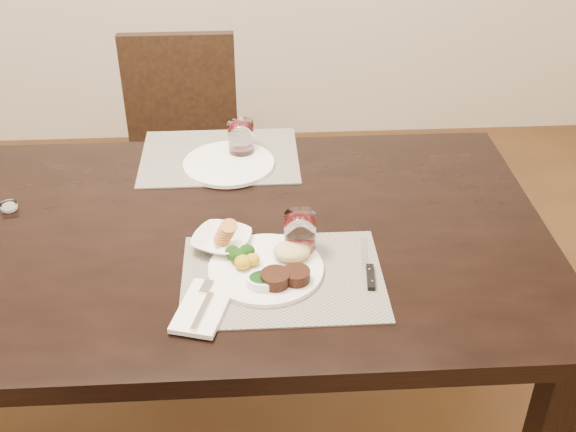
{
  "coord_description": "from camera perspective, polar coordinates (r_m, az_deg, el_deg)",
  "views": [
    {
      "loc": [
        0.26,
        -1.49,
        1.78
      ],
      "look_at": [
        0.34,
        -0.04,
        0.82
      ],
      "focal_mm": 45.0,
      "sensor_mm": 36.0,
      "label": 1
    }
  ],
  "objects": [
    {
      "name": "placemat_near",
      "position": [
        1.66,
        -0.44,
        -4.87
      ],
      "size": [
        0.46,
        0.34,
        0.0
      ],
      "primitive_type": "cube",
      "color": "gray",
      "rests_on": "dining_table"
    },
    {
      "name": "salt_cellar",
      "position": [
        2.02,
        -21.18,
        0.66
      ],
      "size": [
        0.04,
        0.04,
        0.02
      ],
      "rotation": [
        0.0,
        0.0,
        0.37
      ],
      "color": "silver",
      "rests_on": "dining_table"
    },
    {
      "name": "wine_glass_near",
      "position": [
        1.71,
        0.96,
        -1.54
      ],
      "size": [
        0.08,
        0.08,
        0.1
      ],
      "rotation": [
        0.0,
        0.0,
        -0.17
      ],
      "color": "silver",
      "rests_on": "placemat_near"
    },
    {
      "name": "dinner_plate",
      "position": [
        1.66,
        -1.32,
        -3.99
      ],
      "size": [
        0.27,
        0.27,
        0.05
      ],
      "rotation": [
        0.0,
        0.0,
        0.16
      ],
      "color": "white",
      "rests_on": "placemat_near"
    },
    {
      "name": "steak_knife",
      "position": [
        1.68,
        6.42,
        -4.33
      ],
      "size": [
        0.03,
        0.21,
        0.01
      ],
      "rotation": [
        0.0,
        0.0,
        -0.11
      ],
      "color": "white",
      "rests_on": "placemat_near"
    },
    {
      "name": "sauce_ramekin",
      "position": [
        1.61,
        -1.94,
        -5.21
      ],
      "size": [
        0.08,
        0.12,
        0.06
      ],
      "rotation": [
        0.0,
        0.0,
        0.32
      ],
      "color": "white",
      "rests_on": "placemat_near"
    },
    {
      "name": "chair_far",
      "position": [
        2.75,
        -8.38,
        5.51
      ],
      "size": [
        0.42,
        0.42,
        0.9
      ],
      "color": "black",
      "rests_on": "ground"
    },
    {
      "name": "wine_glass_far",
      "position": [
        2.12,
        -3.73,
        5.99
      ],
      "size": [
        0.08,
        0.08,
        0.1
      ],
      "rotation": [
        0.0,
        0.0,
        0.43
      ],
      "color": "silver",
      "rests_on": "placemat_far"
    },
    {
      "name": "cracker_bowl",
      "position": [
        1.75,
        -5.25,
        -1.94
      ],
      "size": [
        0.18,
        0.18,
        0.06
      ],
      "rotation": [
        0.0,
        0.0,
        -0.39
      ],
      "color": "white",
      "rests_on": "placemat_near"
    },
    {
      "name": "placemat_far",
      "position": [
        2.14,
        -5.42,
        4.7
      ],
      "size": [
        0.46,
        0.34,
        0.0
      ],
      "primitive_type": "cube",
      "color": "gray",
      "rests_on": "dining_table"
    },
    {
      "name": "napkin_fork",
      "position": [
        1.57,
        -6.73,
        -7.19
      ],
      "size": [
        0.14,
        0.19,
        0.02
      ],
      "rotation": [
        0.0,
        0.0,
        -0.28
      ],
      "color": "white",
      "rests_on": "placemat_near"
    },
    {
      "name": "far_plate",
      "position": [
        2.09,
        -4.7,
        4.14
      ],
      "size": [
        0.26,
        0.26,
        0.01
      ],
      "primitive_type": "cylinder",
      "color": "white",
      "rests_on": "placemat_far"
    },
    {
      "name": "dining_table",
      "position": [
        1.88,
        -10.57,
        -3.48
      ],
      "size": [
        2.0,
        1.0,
        0.75
      ],
      "color": "black",
      "rests_on": "ground"
    }
  ]
}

